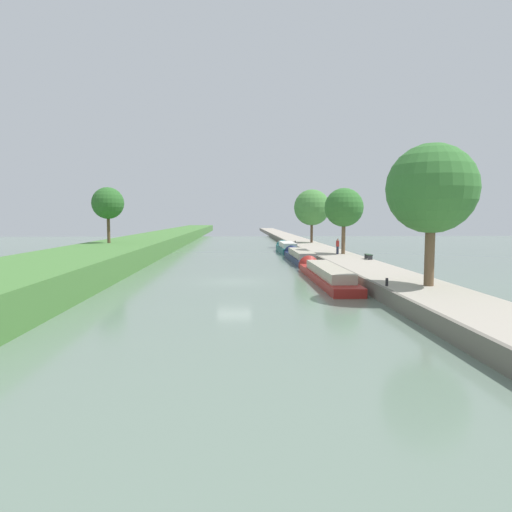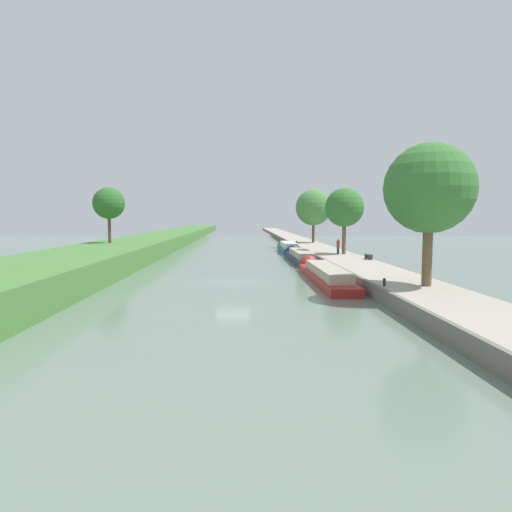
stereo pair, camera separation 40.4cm
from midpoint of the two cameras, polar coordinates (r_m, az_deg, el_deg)
The scene contains 15 objects.
ground_plane at distance 33.65m, azimuth -2.57°, elevation -3.24°, with size 160.00×160.00×0.00m, color slate.
left_grassy_bank at distance 36.00m, azimuth -23.20°, elevation -1.57°, with size 8.35×260.00×1.91m.
right_towpath at distance 35.14m, azimuth 15.24°, elevation -2.38°, with size 4.48×260.00×0.82m.
stone_quay at distance 34.51m, azimuth 11.48°, elevation -2.40°, with size 0.25×260.00×0.87m.
narrowboat_red at distance 34.81m, azimuth 8.75°, elevation -2.20°, with size 1.99×15.59×1.89m.
narrowboat_navy at distance 49.69m, azimuth 5.73°, elevation -0.03°, with size 2.05×14.23×1.95m.
narrowboat_teal at distance 62.24m, azimuth 4.17°, elevation 1.03°, with size 2.10×11.17×2.03m.
tree_rightbank_near at distance 27.73m, azimuth 21.30°, elevation 7.84°, with size 5.08×5.08×8.09m.
tree_rightbank_midnear at distance 49.52m, azimuth 11.26°, elevation 5.96°, with size 4.13×4.13×7.03m.
tree_rightbank_midfar at distance 71.00m, azimuth 7.39°, elevation 6.05°, with size 5.54×5.54×8.20m.
tree_leftbank_downstream at distance 52.83m, azimuth -17.76°, elevation 6.31°, with size 3.48×3.48×6.13m.
person_walking at distance 49.14m, azimuth 10.48°, elevation 1.24°, with size 0.34×0.34×1.66m.
mooring_bollard_near at distance 27.07m, azimuth 16.20°, elevation -3.18°, with size 0.16×0.16×0.45m.
mooring_bollard_far at distance 67.47m, azimuth 5.29°, elevation 1.72°, with size 0.16×0.16×0.45m.
park_bench at distance 43.83m, azimuth 14.18°, elevation 0.05°, with size 0.44×1.50×0.47m.
Camera 2 is at (0.65, -33.32, 4.76)m, focal length 31.91 mm.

